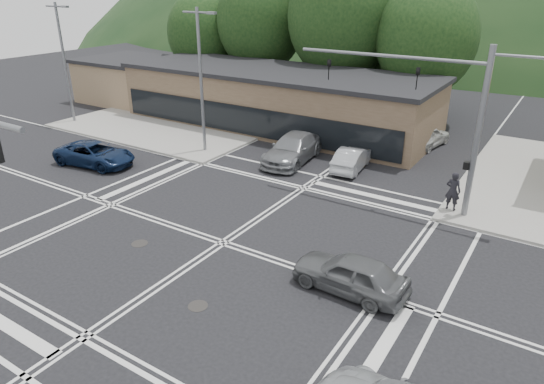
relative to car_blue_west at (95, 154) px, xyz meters
The scene contains 19 objects.
ground 13.06m from the car_blue_west, 15.46° to the right, with size 120.00×120.00×0.00m, color black.
sidewalk_nw 11.79m from the car_blue_west, 101.90° to the left, with size 16.00×16.00×0.15m, color gray.
commercial_row 14.33m from the car_blue_west, 71.32° to the left, with size 24.00×8.00×4.00m, color brown.
commercial_nw 17.74m from the car_blue_west, 130.20° to the left, with size 8.00×7.00×3.60m, color #846B4F.
hill_north 87.44m from the car_blue_west, 81.73° to the left, with size 252.00×126.00×140.00m, color black.
tree_n_a 21.56m from the car_blue_west, 93.98° to the left, with size 8.00×8.00×11.75m.
tree_n_b 22.69m from the car_blue_west, 72.25° to the left, with size 9.00×9.00×12.98m.
tree_n_c 25.28m from the car_blue_west, 56.53° to the left, with size 7.60×7.60×10.87m.
tree_n_d 21.51m from the car_blue_west, 110.83° to the left, with size 6.80×6.80×9.76m.
tree_n_e 27.47m from the car_blue_west, 66.68° to the left, with size 8.40×8.40×11.98m.
streetlight_nw 8.15m from the car_blue_west, 53.21° to the left, with size 2.50×0.25×9.00m.
streetlight_w 11.71m from the car_blue_west, 149.48° to the left, with size 2.50×0.25×9.00m.
signal_mast_ne 20.55m from the car_blue_west, 13.61° to the left, with size 11.65×0.30×8.00m.
car_blue_west is the anchor object (origin of this frame).
car_grey_center 19.01m from the car_blue_west, 11.46° to the right, with size 1.72×4.27×1.46m, color #545658.
car_queue_a 15.64m from the car_blue_west, 29.82° to the left, with size 1.43×4.10×1.35m, color #9A9DA1.
car_queue_b 21.63m from the car_blue_west, 41.99° to the left, with size 1.74×4.31×1.47m, color #B9B9B4.
car_northbound 12.16m from the car_blue_west, 35.83° to the left, with size 2.30×5.66×1.64m, color slate.
pedestrian 20.68m from the car_blue_west, 13.85° to the left, with size 0.71×0.47×1.95m, color black.
Camera 1 is at (11.66, -14.31, 10.43)m, focal length 32.00 mm.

